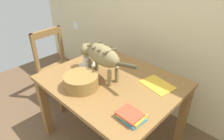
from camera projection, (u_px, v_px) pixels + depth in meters
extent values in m
cube|color=beige|center=(174.00, 7.00, 1.92)|extent=(4.72, 0.10, 2.50)
cube|color=white|center=(76.00, 26.00, 3.13)|extent=(0.12, 0.01, 0.12)
cube|color=olive|center=(112.00, 81.00, 1.75)|extent=(1.17, 0.97, 0.03)
cube|color=brown|center=(112.00, 86.00, 1.78)|extent=(1.09, 0.89, 0.07)
cube|color=olive|center=(45.00, 108.00, 1.99)|extent=(0.07, 0.07, 0.69)
cube|color=olive|center=(106.00, 76.00, 2.53)|extent=(0.07, 0.07, 0.69)
cube|color=olive|center=(183.00, 116.00, 1.88)|extent=(0.07, 0.07, 0.69)
ellipsoid|color=olive|center=(102.00, 55.00, 1.67)|extent=(0.41, 0.18, 0.18)
cube|color=#484029|center=(110.00, 51.00, 1.57)|extent=(0.03, 0.15, 0.01)
cube|color=#484029|center=(104.00, 48.00, 1.61)|extent=(0.03, 0.15, 0.01)
cube|color=#484029|center=(99.00, 46.00, 1.66)|extent=(0.03, 0.15, 0.01)
cube|color=#484029|center=(94.00, 44.00, 1.70)|extent=(0.03, 0.15, 0.01)
cylinder|color=olive|center=(90.00, 66.00, 1.81)|extent=(0.04, 0.04, 0.15)
cylinder|color=olive|center=(97.00, 63.00, 1.86)|extent=(0.04, 0.04, 0.15)
cylinder|color=olive|center=(109.00, 78.00, 1.63)|extent=(0.04, 0.04, 0.15)
cylinder|color=olive|center=(117.00, 75.00, 1.68)|extent=(0.04, 0.04, 0.15)
sphere|color=olive|center=(86.00, 50.00, 1.84)|extent=(0.12, 0.12, 0.12)
cone|color=olive|center=(83.00, 46.00, 1.79)|extent=(0.04, 0.04, 0.05)
cone|color=olive|center=(89.00, 44.00, 1.83)|extent=(0.04, 0.04, 0.05)
cylinder|color=#484029|center=(127.00, 65.00, 1.47)|extent=(0.22, 0.05, 0.08)
cylinder|color=beige|center=(88.00, 66.00, 1.93)|extent=(0.17, 0.17, 0.03)
cylinder|color=silver|center=(87.00, 61.00, 1.90)|extent=(0.08, 0.08, 0.09)
torus|color=silver|center=(91.00, 62.00, 1.86)|extent=(0.06, 0.01, 0.06)
cube|color=yellow|center=(157.00, 85.00, 1.67)|extent=(0.30, 0.24, 0.01)
cube|color=#358AC4|center=(132.00, 118.00, 1.32)|extent=(0.17, 0.15, 0.02)
cube|color=gold|center=(132.00, 116.00, 1.31)|extent=(0.17, 0.14, 0.02)
cube|color=#D7462C|center=(130.00, 114.00, 1.30)|extent=(0.17, 0.14, 0.01)
cylinder|color=olive|center=(81.00, 81.00, 1.62)|extent=(0.29, 0.29, 0.12)
cylinder|color=#433319|center=(81.00, 81.00, 1.61)|extent=(0.24, 0.24, 0.10)
cube|color=olive|center=(61.00, 71.00, 2.46)|extent=(0.46, 0.46, 0.04)
cube|color=olive|center=(46.00, 33.00, 2.34)|extent=(0.08, 0.42, 0.08)
cube|color=olive|center=(61.00, 44.00, 2.57)|extent=(0.04, 0.04, 0.48)
cube|color=olive|center=(35.00, 53.00, 2.31)|extent=(0.04, 0.04, 0.48)
cube|color=olive|center=(83.00, 84.00, 2.60)|extent=(0.04, 0.04, 0.41)
cube|color=olive|center=(61.00, 98.00, 2.35)|extent=(0.04, 0.04, 0.41)
cube|color=olive|center=(65.00, 75.00, 2.80)|extent=(0.04, 0.04, 0.41)
cube|color=olive|center=(43.00, 87.00, 2.55)|extent=(0.04, 0.04, 0.41)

